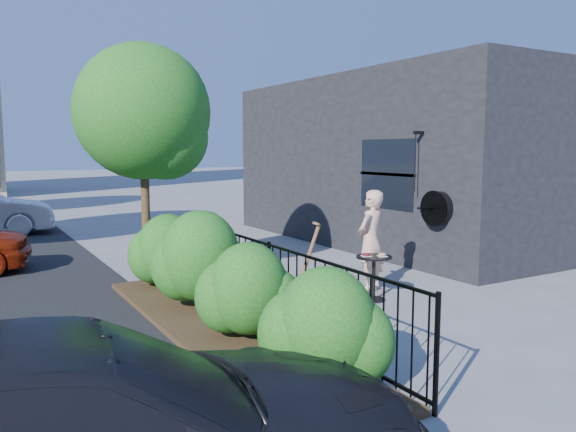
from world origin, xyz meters
TOP-DOWN VIEW (x-y plane):
  - ground at (0.00, 0.00)m, footprint 120.00×120.00m
  - shop_building at (5.50, 4.50)m, footprint 6.22×9.00m
  - fence at (-1.50, 0.00)m, footprint 0.05×6.05m
  - planting_bed at (-2.20, 0.00)m, footprint 1.30×6.00m
  - shrubs at (-2.10, 0.10)m, footprint 1.10×5.60m
  - patio_tree at (-2.24, 2.76)m, footprint 2.20×2.20m
  - cafe_table at (0.43, 0.21)m, footprint 0.55×0.55m
  - woman at (0.78, 0.74)m, footprint 0.71×0.60m
  - shovel at (-1.26, -0.40)m, footprint 0.52×0.18m

SIDE VIEW (x-z plane):
  - ground at x=0.00m, z-range 0.00..0.00m
  - planting_bed at x=-2.20m, z-range 0.00..0.08m
  - cafe_table at x=0.43m, z-range 0.11..0.84m
  - fence at x=-1.50m, z-range 0.01..1.11m
  - shovel at x=-1.26m, z-range -0.09..1.32m
  - shrubs at x=-2.10m, z-range 0.08..1.32m
  - woman at x=0.78m, z-range 0.00..1.65m
  - shop_building at x=5.50m, z-range 0.00..4.00m
  - patio_tree at x=-2.24m, z-range 0.79..4.73m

